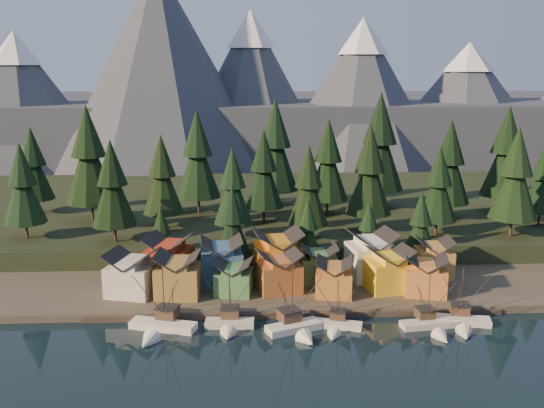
{
  "coord_description": "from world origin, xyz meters",
  "views": [
    {
      "loc": [
        -9.73,
        -92.19,
        46.95
      ],
      "look_at": [
        -3.59,
        30.0,
        18.9
      ],
      "focal_mm": 40.0,
      "sensor_mm": 36.0,
      "label": 1
    }
  ],
  "objects_px": {
    "house_front_1": "(178,273)",
    "boat_5": "(432,320)",
    "boat_3": "(297,320)",
    "boat_6": "(462,315)",
    "house_back_0": "(169,257)",
    "boat_1": "(159,320)",
    "house_front_0": "(131,272)",
    "boat_2": "(229,317)",
    "boat_4": "(336,320)",
    "house_back_1": "(222,260)"
  },
  "relations": [
    {
      "from": "boat_3",
      "to": "house_front_1",
      "type": "height_order",
      "value": "boat_3"
    },
    {
      "from": "boat_1",
      "to": "house_front_1",
      "type": "height_order",
      "value": "boat_1"
    },
    {
      "from": "boat_2",
      "to": "boat_5",
      "type": "height_order",
      "value": "boat_2"
    },
    {
      "from": "house_front_1",
      "to": "house_front_0",
      "type": "bearing_deg",
      "value": 177.9
    },
    {
      "from": "house_back_0",
      "to": "boat_1",
      "type": "bearing_deg",
      "value": -74.18
    },
    {
      "from": "boat_4",
      "to": "boat_5",
      "type": "height_order",
      "value": "boat_5"
    },
    {
      "from": "boat_5",
      "to": "boat_6",
      "type": "xyz_separation_m",
      "value": [
        5.97,
        1.2,
        0.2
      ]
    },
    {
      "from": "boat_2",
      "to": "house_front_1",
      "type": "bearing_deg",
      "value": 131.62
    },
    {
      "from": "house_front_1",
      "to": "house_back_0",
      "type": "distance_m",
      "value": 9.69
    },
    {
      "from": "boat_2",
      "to": "house_back_0",
      "type": "distance_m",
      "value": 26.36
    },
    {
      "from": "boat_1",
      "to": "house_front_1",
      "type": "bearing_deg",
      "value": 98.2
    },
    {
      "from": "boat_3",
      "to": "boat_5",
      "type": "bearing_deg",
      "value": -21.27
    },
    {
      "from": "boat_2",
      "to": "boat_6",
      "type": "bearing_deg",
      "value": 1.61
    },
    {
      "from": "house_front_1",
      "to": "house_back_1",
      "type": "bearing_deg",
      "value": 44.83
    },
    {
      "from": "boat_2",
      "to": "boat_5",
      "type": "distance_m",
      "value": 36.9
    },
    {
      "from": "boat_5",
      "to": "house_back_0",
      "type": "xyz_separation_m",
      "value": [
        -50.15,
        24.67,
        4.75
      ]
    },
    {
      "from": "boat_1",
      "to": "boat_3",
      "type": "bearing_deg",
      "value": 12.87
    },
    {
      "from": "boat_1",
      "to": "boat_2",
      "type": "distance_m",
      "value": 12.51
    },
    {
      "from": "house_front_1",
      "to": "house_back_0",
      "type": "height_order",
      "value": "house_back_0"
    },
    {
      "from": "house_front_0",
      "to": "boat_5",
      "type": "bearing_deg",
      "value": -1.73
    },
    {
      "from": "house_front_1",
      "to": "boat_3",
      "type": "bearing_deg",
      "value": -30.06
    },
    {
      "from": "boat_1",
      "to": "house_back_0",
      "type": "height_order",
      "value": "boat_1"
    },
    {
      "from": "house_front_0",
      "to": "house_back_0",
      "type": "relative_size",
      "value": 0.99
    },
    {
      "from": "boat_3",
      "to": "boat_5",
      "type": "height_order",
      "value": "boat_3"
    },
    {
      "from": "house_front_0",
      "to": "house_back_0",
      "type": "height_order",
      "value": "house_back_0"
    },
    {
      "from": "house_front_1",
      "to": "boat_5",
      "type": "bearing_deg",
      "value": -13.46
    },
    {
      "from": "boat_3",
      "to": "boat_6",
      "type": "xyz_separation_m",
      "value": [
        30.69,
        1.36,
        -0.32
      ]
    },
    {
      "from": "boat_2",
      "to": "boat_5",
      "type": "xyz_separation_m",
      "value": [
        36.82,
        -2.34,
        -0.36
      ]
    },
    {
      "from": "boat_6",
      "to": "house_front_1",
      "type": "height_order",
      "value": "boat_6"
    },
    {
      "from": "boat_4",
      "to": "house_back_0",
      "type": "distance_m",
      "value": 40.74
    },
    {
      "from": "house_front_0",
      "to": "house_back_1",
      "type": "xyz_separation_m",
      "value": [
        18.02,
        6.06,
        0.38
      ]
    },
    {
      "from": "boat_3",
      "to": "boat_6",
      "type": "bearing_deg",
      "value": -19.1
    },
    {
      "from": "boat_3",
      "to": "house_back_0",
      "type": "distance_m",
      "value": 35.79
    },
    {
      "from": "boat_4",
      "to": "house_front_0",
      "type": "bearing_deg",
      "value": 174.95
    },
    {
      "from": "boat_3",
      "to": "house_back_1",
      "type": "relative_size",
      "value": 1.31
    },
    {
      "from": "boat_1",
      "to": "boat_4",
      "type": "bearing_deg",
      "value": 15.75
    },
    {
      "from": "boat_3",
      "to": "house_back_0",
      "type": "relative_size",
      "value": 1.16
    },
    {
      "from": "boat_4",
      "to": "house_back_1",
      "type": "height_order",
      "value": "house_back_1"
    },
    {
      "from": "boat_5",
      "to": "boat_4",
      "type": "bearing_deg",
      "value": 169.28
    },
    {
      "from": "boat_2",
      "to": "boat_4",
      "type": "bearing_deg",
      "value": -0.9
    },
    {
      "from": "boat_5",
      "to": "boat_6",
      "type": "distance_m",
      "value": 6.1
    },
    {
      "from": "boat_2",
      "to": "house_front_1",
      "type": "relative_size",
      "value": 1.25
    },
    {
      "from": "boat_6",
      "to": "house_front_0",
      "type": "bearing_deg",
      "value": 178.49
    },
    {
      "from": "boat_6",
      "to": "house_front_0",
      "type": "height_order",
      "value": "boat_6"
    },
    {
      "from": "boat_1",
      "to": "house_front_0",
      "type": "distance_m",
      "value": 17.29
    },
    {
      "from": "boat_2",
      "to": "house_back_0",
      "type": "bearing_deg",
      "value": 123.97
    },
    {
      "from": "boat_3",
      "to": "house_front_1",
      "type": "relative_size",
      "value": 1.36
    },
    {
      "from": "boat_6",
      "to": "house_front_1",
      "type": "distance_m",
      "value": 55.22
    },
    {
      "from": "boat_4",
      "to": "house_back_1",
      "type": "xyz_separation_m",
      "value": [
        -21.35,
        21.64,
        4.79
      ]
    },
    {
      "from": "house_front_0",
      "to": "house_front_1",
      "type": "distance_m",
      "value": 9.59
    }
  ]
}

